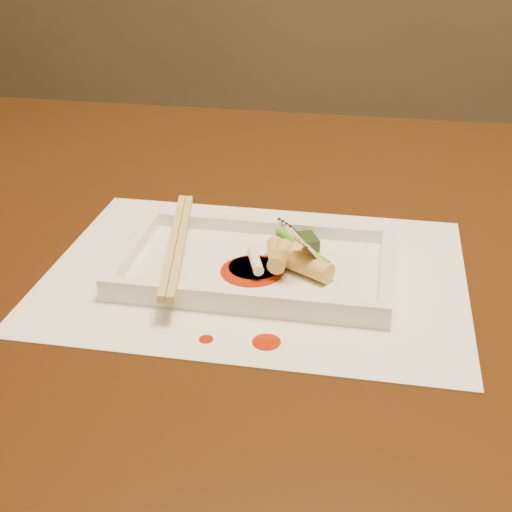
% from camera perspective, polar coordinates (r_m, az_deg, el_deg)
% --- Properties ---
extents(table, '(1.40, 0.90, 0.75)m').
position_cam_1_polar(table, '(0.82, 4.31, -4.60)').
color(table, black).
rests_on(table, ground).
extents(placemat, '(0.40, 0.30, 0.00)m').
position_cam_1_polar(placemat, '(0.69, -0.00, -1.37)').
color(placemat, white).
rests_on(placemat, table).
extents(sauce_splatter_a, '(0.02, 0.02, 0.00)m').
position_cam_1_polar(sauce_splatter_a, '(0.59, 0.85, -6.90)').
color(sauce_splatter_a, '#A21E04').
rests_on(sauce_splatter_a, placemat).
extents(sauce_splatter_b, '(0.01, 0.01, 0.00)m').
position_cam_1_polar(sauce_splatter_b, '(0.60, -4.02, -6.65)').
color(sauce_splatter_b, '#A21E04').
rests_on(sauce_splatter_b, placemat).
extents(plate_base, '(0.26, 0.16, 0.01)m').
position_cam_1_polar(plate_base, '(0.69, -0.00, -1.03)').
color(plate_base, white).
rests_on(plate_base, placemat).
extents(plate_rim_far, '(0.26, 0.01, 0.01)m').
position_cam_1_polar(plate_rim_far, '(0.75, 1.03, 2.40)').
color(plate_rim_far, white).
rests_on(plate_rim_far, plate_base).
extents(plate_rim_near, '(0.26, 0.01, 0.01)m').
position_cam_1_polar(plate_rim_near, '(0.62, -1.24, -3.38)').
color(plate_rim_near, white).
rests_on(plate_rim_near, plate_base).
extents(plate_rim_left, '(0.01, 0.14, 0.01)m').
position_cam_1_polar(plate_rim_left, '(0.71, -9.83, 0.63)').
color(plate_rim_left, white).
rests_on(plate_rim_left, plate_base).
extents(plate_rim_right, '(0.01, 0.14, 0.01)m').
position_cam_1_polar(plate_rim_right, '(0.68, 10.40, -1.12)').
color(plate_rim_right, white).
rests_on(plate_rim_right, plate_base).
extents(veg_piece, '(0.05, 0.04, 0.01)m').
position_cam_1_polar(veg_piece, '(0.71, 3.34, 1.06)').
color(veg_piece, black).
rests_on(veg_piece, plate_base).
extents(scallion_white, '(0.02, 0.04, 0.01)m').
position_cam_1_polar(scallion_white, '(0.67, -0.05, -0.41)').
color(scallion_white, '#EAEACC').
rests_on(scallion_white, plate_base).
extents(scallion_green, '(0.06, 0.07, 0.01)m').
position_cam_1_polar(scallion_green, '(0.69, 3.71, 0.68)').
color(scallion_green, '#319718').
rests_on(scallion_green, plate_base).
extents(chopstick_a, '(0.05, 0.21, 0.01)m').
position_cam_1_polar(chopstick_a, '(0.70, -6.64, 1.12)').
color(chopstick_a, tan).
rests_on(chopstick_a, plate_rim_near).
extents(chopstick_b, '(0.05, 0.21, 0.01)m').
position_cam_1_polar(chopstick_b, '(0.70, -6.01, 1.06)').
color(chopstick_b, tan).
rests_on(chopstick_b, plate_rim_near).
extents(fork, '(0.09, 0.10, 0.14)m').
position_cam_1_polar(fork, '(0.66, 6.26, 5.09)').
color(fork, silver).
rests_on(fork, plate_base).
extents(sauce_blob_0, '(0.06, 0.06, 0.00)m').
position_cam_1_polar(sauce_blob_0, '(0.68, -0.34, -1.22)').
color(sauce_blob_0, '#A21E04').
rests_on(sauce_blob_0, plate_base).
extents(sauce_blob_1, '(0.05, 0.05, 0.00)m').
position_cam_1_polar(sauce_blob_1, '(0.68, -0.11, -0.92)').
color(sauce_blob_1, '#A21E04').
rests_on(sauce_blob_1, plate_base).
extents(rice_cake_0, '(0.03, 0.04, 0.02)m').
position_cam_1_polar(rice_cake_0, '(0.69, 1.64, 0.22)').
color(rice_cake_0, '#E4C76A').
rests_on(rice_cake_0, plate_base).
extents(rice_cake_1, '(0.05, 0.04, 0.02)m').
position_cam_1_polar(rice_cake_1, '(0.67, 4.08, -0.74)').
color(rice_cake_1, '#E4C76A').
rests_on(rice_cake_1, plate_base).
extents(rice_cake_2, '(0.02, 0.04, 0.02)m').
position_cam_1_polar(rice_cake_2, '(0.67, 1.97, -0.01)').
color(rice_cake_2, '#E4C76A').
rests_on(rice_cake_2, plate_base).
extents(rice_cake_3, '(0.04, 0.05, 0.02)m').
position_cam_1_polar(rice_cake_3, '(0.68, 4.09, -0.31)').
color(rice_cake_3, '#E4C76A').
rests_on(rice_cake_3, plate_base).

